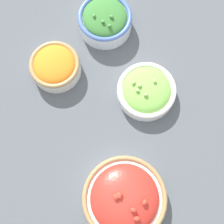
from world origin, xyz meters
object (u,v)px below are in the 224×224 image
at_px(bowl_cherry_tomatoes, 125,198).
at_px(bowl_lettuce, 146,91).
at_px(bowl_carrots, 55,66).
at_px(bowl_broccoli, 105,20).

bearing_deg(bowl_cherry_tomatoes, bowl_lettuce, 125.53).
xyz_separation_m(bowl_carrots, bowl_cherry_tomatoes, (0.35, -0.09, -0.00)).
distance_m(bowl_carrots, bowl_broccoli, 0.18).
relative_size(bowl_lettuce, bowl_carrots, 1.15).
height_order(bowl_cherry_tomatoes, bowl_broccoli, bowl_cherry_tomatoes).
distance_m(bowl_cherry_tomatoes, bowl_broccoli, 0.45).
bearing_deg(bowl_carrots, bowl_lettuce, 32.34).
distance_m(bowl_lettuce, bowl_cherry_tomatoes, 0.26).
xyz_separation_m(bowl_lettuce, bowl_carrots, (-0.20, -0.13, 0.00)).
xyz_separation_m(bowl_lettuce, bowl_broccoli, (-0.21, 0.05, 0.01)).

